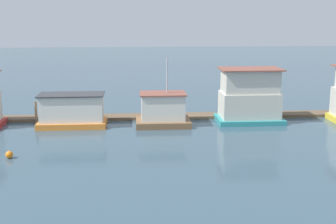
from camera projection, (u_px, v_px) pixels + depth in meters
ground_plane at (167, 124)px, 44.62m from camera, size 200.00×200.00×0.00m
dock_walkway at (165, 116)px, 47.32m from camera, size 51.00×2.11×0.30m
houseboat_orange at (72, 111)px, 43.49m from camera, size 6.29×3.22×3.08m
houseboat_brown at (163, 111)px, 43.94m from camera, size 5.07×3.76×6.29m
houseboat_teal at (250, 97)px, 45.13m from camera, size 6.31×4.10×5.22m
mooring_post_near_left at (36, 112)px, 44.94m from camera, size 0.23×0.23×2.11m
buoy_orange at (9, 155)px, 34.17m from camera, size 0.55×0.55×0.55m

